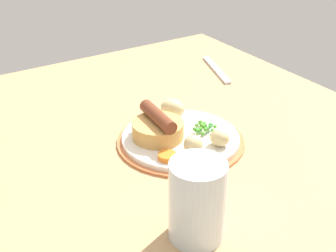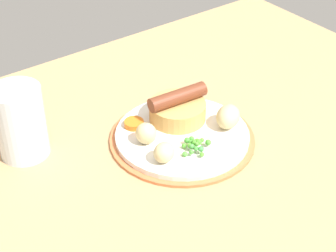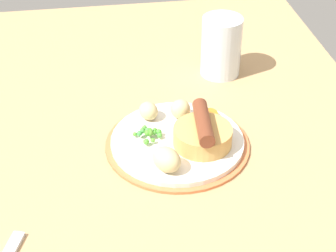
{
  "view_description": "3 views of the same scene",
  "coord_description": "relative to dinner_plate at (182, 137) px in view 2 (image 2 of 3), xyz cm",
  "views": [
    {
      "loc": [
        59.11,
        -45.79,
        48.16
      ],
      "look_at": [
        -5.05,
        -4.69,
        6.28
      ],
      "focal_mm": 50.0,
      "sensor_mm": 36.0,
      "label": 1
    },
    {
      "loc": [
        42.52,
        55.18,
        59.04
      ],
      "look_at": [
        -1.57,
        -4.36,
        5.76
      ],
      "focal_mm": 60.0,
      "sensor_mm": 36.0,
      "label": 2
    },
    {
      "loc": [
        -76.02,
        9.89,
        60.67
      ],
      "look_at": [
        -1.6,
        -1.62,
        5.89
      ],
      "focal_mm": 60.0,
      "sensor_mm": 36.0,
      "label": 3
    }
  ],
  "objects": [
    {
      "name": "dining_table",
      "position": [
        3.41,
        2.91,
        -2.07
      ],
      "size": [
        110.0,
        80.0,
        3.0
      ],
      "primitive_type": "cube",
      "color": "tan",
      "rests_on": "ground"
    },
    {
      "name": "dinner_plate",
      "position": [
        0.0,
        0.0,
        0.0
      ],
      "size": [
        23.98,
        23.98,
        1.4
      ],
      "color": "#CC6B3D",
      "rests_on": "dining_table"
    },
    {
      "name": "sausage_pudding",
      "position": [
        -1.91,
        -3.81,
        2.93
      ],
      "size": [
        10.53,
        9.6,
        5.56
      ],
      "rotation": [
        0.0,
        0.0,
        3.06
      ],
      "color": "tan",
      "rests_on": "dinner_plate"
    },
    {
      "name": "pea_pile",
      "position": [
        1.03,
        4.7,
        1.81
      ],
      "size": [
        5.11,
        4.47,
        1.88
      ],
      "color": "green",
      "rests_on": "dinner_plate"
    },
    {
      "name": "potato_chunk_0",
      "position": [
        6.59,
        3.97,
        2.41
      ],
      "size": [
        4.61,
        4.39,
        3.16
      ],
      "primitive_type": "ellipsoid",
      "rotation": [
        0.0,
        0.0,
        3.59
      ],
      "color": "#CCB77F",
      "rests_on": "dinner_plate"
    },
    {
      "name": "potato_chunk_1",
      "position": [
        6.12,
        -1.54,
        2.55
      ],
      "size": [
        3.63,
        3.74,
        3.42
      ],
      "primitive_type": "ellipsoid",
      "rotation": [
        0.0,
        0.0,
        6.19
      ],
      "color": "#CCB77F",
      "rests_on": "dinner_plate"
    },
    {
      "name": "potato_chunk_2",
      "position": [
        -7.28,
        2.55,
        2.74
      ],
      "size": [
        6.25,
        5.89,
        3.8
      ],
      "primitive_type": "ellipsoid",
      "rotation": [
        0.0,
        0.0,
        0.57
      ],
      "color": "#CCB77F",
      "rests_on": "dinner_plate"
    },
    {
      "name": "carrot_slice_1",
      "position": [
        5.26,
        -6.35,
        1.32
      ],
      "size": [
        3.96,
        3.96,
        0.98
      ],
      "primitive_type": "cylinder",
      "rotation": [
        0.0,
        0.0,
        4.48
      ],
      "color": "orange",
      "rests_on": "dinner_plate"
    },
    {
      "name": "drinking_glass",
      "position": [
        22.22,
        -12.39,
        5.36
      ],
      "size": [
        7.84,
        7.84,
        11.85
      ],
      "primitive_type": "cylinder",
      "color": "silver",
      "rests_on": "dining_table"
    }
  ]
}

